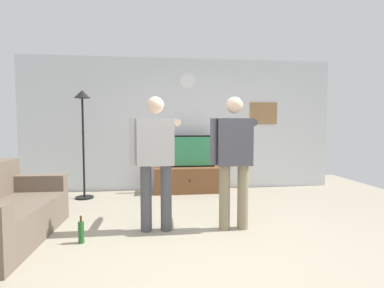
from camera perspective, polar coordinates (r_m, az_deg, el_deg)
ground_plane at (r=3.55m, az=1.68°, el=-18.46°), size 8.40×8.40×0.00m
back_wall at (r=6.22m, az=-2.19°, el=3.77°), size 6.40×0.10×2.70m
tv_stand at (r=5.99m, az=-0.68°, el=-6.82°), size 1.35×0.51×0.50m
television at (r=5.95m, az=-0.73°, el=-1.39°), size 1.07×0.07×0.63m
wall_clock at (r=6.24m, az=-0.97°, el=11.94°), size 0.30×0.03×0.30m
framed_picture at (r=6.55m, az=13.49°, el=5.71°), size 0.59×0.04×0.46m
floor_lamp at (r=5.72m, az=-20.16°, el=4.07°), size 0.32×0.32×1.96m
person_standing_nearer_lamp at (r=3.76m, az=-6.93°, el=-2.05°), size 0.64×0.78×1.69m
person_standing_nearer_couch at (r=3.83m, az=8.00°, el=-2.00°), size 0.62×0.78×1.69m
side_couch at (r=4.10m, az=-32.91°, el=-11.32°), size 0.87×1.80×0.87m
beverage_bottle at (r=3.73m, az=-20.44°, el=-15.49°), size 0.07×0.07×0.31m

